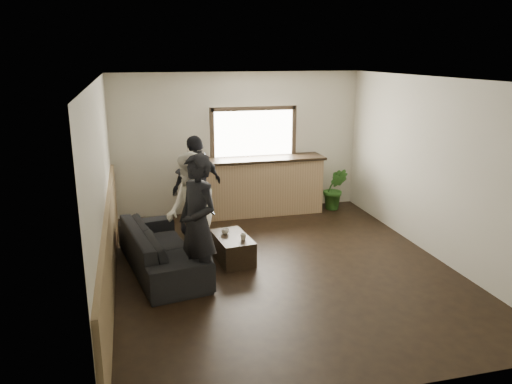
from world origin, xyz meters
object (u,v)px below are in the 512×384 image
object	(u,v)px
sofa	(162,248)
potted_plant	(335,189)
coffee_table	(232,248)
person_c	(194,205)
bar_counter	(257,183)
person_b	(191,212)
cup_b	(243,237)
cup_a	(225,231)
person_d	(197,186)
person_a	(198,224)

from	to	relation	value
sofa	potted_plant	distance (m)	4.27
coffee_table	person_c	bearing A→B (deg)	132.07
person_c	bar_counter	bearing A→B (deg)	133.16
coffee_table	potted_plant	size ratio (longest dim) A/B	1.00
potted_plant	coffee_table	bearing A→B (deg)	-141.41
coffee_table	person_b	distance (m)	0.96
cup_b	cup_a	bearing A→B (deg)	125.67
potted_plant	person_d	bearing A→B (deg)	-164.91
person_b	sofa	bearing A→B (deg)	-111.96
person_a	person_c	world-z (taller)	person_a
bar_counter	person_a	distance (m)	3.51
person_a	bar_counter	bearing A→B (deg)	125.04
person_b	person_d	xyz separation A→B (m)	(0.29, 1.44, 0.01)
coffee_table	person_d	bearing A→B (deg)	105.59
potted_plant	sofa	bearing A→B (deg)	-149.82
cup_b	person_d	bearing A→B (deg)	108.66
sofa	person_d	xyz separation A→B (m)	(0.74, 1.35, 0.56)
bar_counter	cup_b	size ratio (longest dim) A/B	27.07
sofa	person_a	world-z (taller)	person_a
sofa	potted_plant	size ratio (longest dim) A/B	2.59
cup_b	potted_plant	world-z (taller)	potted_plant
sofa	cup_b	world-z (taller)	sofa
sofa	coffee_table	size ratio (longest dim) A/B	2.59
coffee_table	person_a	size ratio (longest dim) A/B	0.46
coffee_table	cup_b	distance (m)	0.33
person_b	person_d	bearing A→B (deg)	157.87
person_b	cup_b	bearing A→B (deg)	77.88
person_c	sofa	bearing A→B (deg)	-48.07
person_a	person_b	world-z (taller)	person_a
cup_a	person_c	distance (m)	0.69
potted_plant	person_c	world-z (taller)	person_c
potted_plant	bar_counter	bearing A→B (deg)	174.79
sofa	person_b	xyz separation A→B (m)	(0.45, -0.09, 0.55)
bar_counter	person_b	distance (m)	2.88
sofa	person_d	size ratio (longest dim) A/B	1.27
sofa	potted_plant	world-z (taller)	potted_plant
person_a	potted_plant	bearing A→B (deg)	104.69
cup_b	sofa	bearing A→B (deg)	175.10
potted_plant	person_a	xyz separation A→B (m)	(-3.24, -2.96, 0.51)
cup_a	potted_plant	world-z (taller)	potted_plant
coffee_table	cup_a	world-z (taller)	cup_a
coffee_table	person_c	size ratio (longest dim) A/B	0.57
coffee_table	cup_b	xyz separation A→B (m)	(0.14, -0.18, 0.24)
cup_b	person_a	bearing A→B (deg)	-137.80
sofa	coffee_table	world-z (taller)	sofa
bar_counter	potted_plant	xyz separation A→B (m)	(1.64, -0.15, -0.20)
bar_counter	cup_a	distance (m)	2.35
potted_plant	person_d	size ratio (longest dim) A/B	0.49
coffee_table	cup_b	world-z (taller)	cup_b
sofa	person_d	world-z (taller)	person_d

